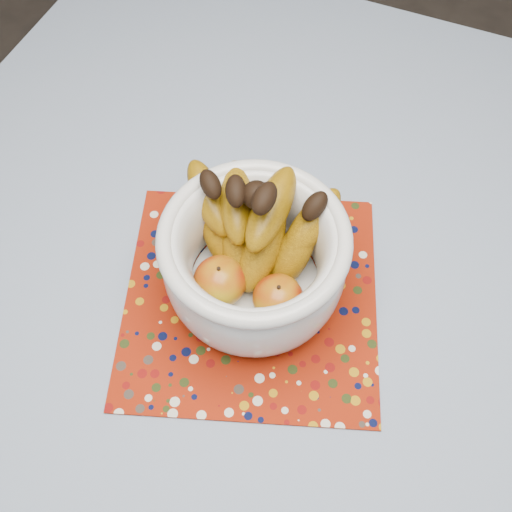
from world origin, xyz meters
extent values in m
plane|color=#2D2826|center=(0.00, 0.00, 0.00)|extent=(4.00, 4.00, 0.00)
cube|color=brown|center=(0.00, 0.00, 0.73)|extent=(1.20, 1.20, 0.04)
cylinder|color=brown|center=(-0.53, 0.53, 0.35)|extent=(0.06, 0.06, 0.71)
cube|color=slate|center=(0.00, 0.00, 0.76)|extent=(1.32, 1.32, 0.01)
cube|color=maroon|center=(-0.06, -0.02, 0.76)|extent=(0.44, 0.44, 0.00)
cylinder|color=silver|center=(-0.06, -0.01, 0.77)|extent=(0.12, 0.12, 0.01)
cylinder|color=silver|center=(-0.06, -0.01, 0.78)|extent=(0.18, 0.18, 0.01)
torus|color=silver|center=(-0.06, -0.01, 0.90)|extent=(0.24, 0.24, 0.02)
ellipsoid|color=maroon|center=(-0.10, -0.04, 0.82)|extent=(0.07, 0.07, 0.06)
ellipsoid|color=maroon|center=(-0.02, -0.03, 0.82)|extent=(0.07, 0.07, 0.06)
sphere|color=black|center=(-0.08, 0.04, 0.92)|extent=(0.04, 0.04, 0.04)
camera|label=1|loc=(0.09, -0.36, 1.51)|focal=42.00mm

